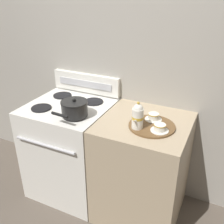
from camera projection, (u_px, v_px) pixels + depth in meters
ground_plane at (105, 196)px, 2.51m from camera, size 6.00×6.00×0.00m
wall_back at (122, 75)px, 2.31m from camera, size 6.00×0.05×2.20m
stove at (72, 148)px, 2.44m from camera, size 0.69×0.70×0.90m
control_panel at (86, 83)px, 2.45m from camera, size 0.68×0.05×0.18m
side_counter at (142, 169)px, 2.18m from camera, size 0.68×0.67×0.89m
saucepan at (74, 108)px, 2.03m from camera, size 0.21×0.29×0.14m
serving_tray at (152, 126)px, 1.91m from camera, size 0.34×0.34×0.01m
teapot at (138, 116)px, 1.83m from camera, size 0.08×0.13×0.20m
teacup_left at (153, 117)px, 1.97m from camera, size 0.13×0.13×0.05m
teacup_right at (160, 128)px, 1.82m from camera, size 0.13×0.13×0.05m
creamer_jug at (136, 118)px, 1.94m from camera, size 0.07×0.07×0.06m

